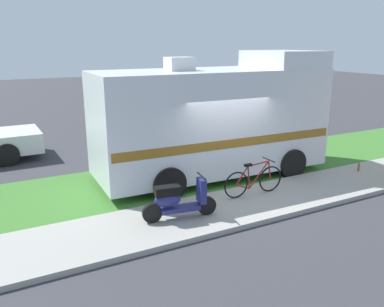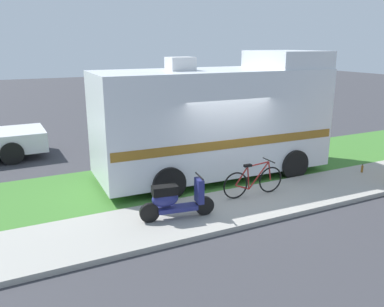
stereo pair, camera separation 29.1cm
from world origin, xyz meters
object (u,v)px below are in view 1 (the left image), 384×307
Objects in this scene: scooter at (177,200)px; bicycle at (254,180)px; bottle_green at (359,167)px; motorhome_rv at (215,119)px.

bicycle is (2.38, 0.39, -0.07)m from scooter.
scooter is 6.48m from bottle_green.
bicycle is (-0.05, -2.06, -1.26)m from motorhome_rv.
scooter is 2.41m from bicycle.
scooter is (-2.43, -2.44, -1.19)m from motorhome_rv.
motorhome_rv is 2.41m from bicycle.
scooter is at bearing -175.81° from bottle_green.
motorhome_rv reaches higher than scooter.
scooter reaches higher than bottle_green.
motorhome_rv is 3.92× the size of bicycle.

